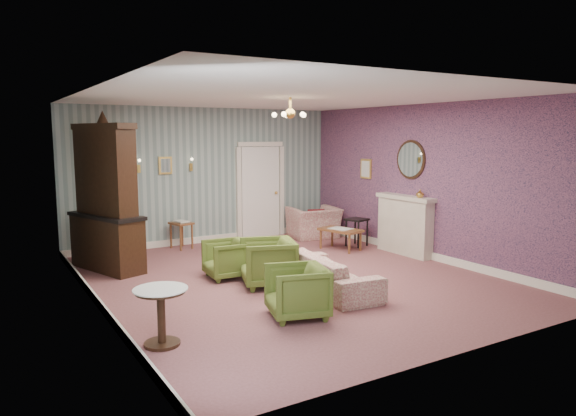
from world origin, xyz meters
TOP-DOWN VIEW (x-y plane):
  - floor at (0.00, 0.00)m, footprint 7.00×7.00m
  - ceiling at (0.00, 0.00)m, footprint 7.00×7.00m
  - wall_back at (0.00, 3.50)m, footprint 6.00×0.00m
  - wall_front at (0.00, -3.50)m, footprint 6.00×0.00m
  - wall_left at (-3.00, 0.00)m, footprint 0.00×7.00m
  - wall_right at (3.00, 0.00)m, footprint 0.00×7.00m
  - wall_right_floral at (2.98, 0.00)m, footprint 0.00×7.00m
  - door at (1.30, 3.46)m, footprint 1.12×0.12m
  - olive_chair_a at (-0.88, -1.61)m, footprint 0.84×0.87m
  - olive_chair_b at (-0.50, -0.17)m, footprint 0.95×0.98m
  - olive_chair_c at (-0.85, 0.59)m, footprint 0.67×0.71m
  - sofa_chintz at (0.18, -0.89)m, footprint 0.74×1.93m
  - wingback_chair at (2.28, 2.72)m, footprint 1.15×0.84m
  - dresser at (-2.40, 2.14)m, footprint 1.05×1.69m
  - fireplace at (2.86, 0.40)m, footprint 0.30×1.40m
  - mantel_vase at (2.84, 0.00)m, footprint 0.15×0.15m
  - oval_mirror at (2.96, 0.40)m, footprint 0.04×0.76m
  - framed_print at (2.97, 1.75)m, footprint 0.04×0.34m
  - coffee_table at (2.02, 1.36)m, footprint 0.70×0.95m
  - side_table_black at (2.52, 1.47)m, footprint 0.48×0.48m
  - pedestal_table at (-2.65, -1.63)m, footprint 0.76×0.76m
  - nesting_table at (-0.71, 3.15)m, footprint 0.46×0.53m
  - gilt_mirror_back at (-0.90, 3.46)m, footprint 0.28×0.06m
  - sconce_left at (-1.45, 3.44)m, footprint 0.16×0.12m
  - sconce_right at (-0.35, 3.44)m, footprint 0.16×0.12m
  - chandelier at (0.00, 0.00)m, footprint 0.56×0.56m
  - burgundy_cushion at (2.23, 2.57)m, footprint 0.41×0.28m

SIDE VIEW (x-z plane):
  - floor at x=0.00m, z-range 0.00..0.00m
  - coffee_table at x=2.02m, z-range 0.00..0.44m
  - side_table_black at x=2.52m, z-range 0.00..0.59m
  - nesting_table at x=-0.71m, z-range 0.00..0.59m
  - pedestal_table at x=-2.65m, z-range 0.00..0.66m
  - olive_chair_c at x=-0.85m, z-range 0.00..0.69m
  - sofa_chintz at x=0.18m, z-range 0.00..0.74m
  - olive_chair_a at x=-0.88m, z-range 0.00..0.74m
  - olive_chair_b at x=-0.50m, z-range 0.00..0.81m
  - wingback_chair at x=2.28m, z-range 0.00..0.93m
  - burgundy_cushion at x=2.23m, z-range 0.28..0.68m
  - fireplace at x=2.86m, z-range 0.00..1.16m
  - door at x=1.30m, z-range 0.00..2.16m
  - mantel_vase at x=2.84m, z-range 1.16..1.31m
  - dresser at x=-2.40m, z-range 0.00..2.67m
  - wall_back at x=0.00m, z-range -1.55..4.45m
  - wall_front at x=0.00m, z-range -1.55..4.45m
  - wall_left at x=-3.00m, z-range -2.05..4.95m
  - wall_right at x=3.00m, z-range -2.05..4.95m
  - wall_right_floral at x=2.98m, z-range -2.05..4.95m
  - framed_print at x=2.97m, z-range 1.39..1.81m
  - gilt_mirror_back at x=-0.90m, z-range 1.52..1.88m
  - sconce_left at x=-1.45m, z-range 1.55..1.85m
  - sconce_right at x=-0.35m, z-range 1.55..1.85m
  - oval_mirror at x=2.96m, z-range 1.43..2.27m
  - chandelier at x=0.00m, z-range 2.45..2.81m
  - ceiling at x=0.00m, z-range 2.90..2.90m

